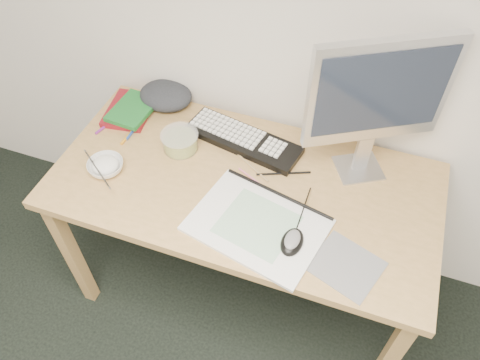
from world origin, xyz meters
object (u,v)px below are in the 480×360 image
object	(u,v)px
sketchpad	(257,225)
monitor	(379,96)
desk	(244,197)
rice_bowl	(106,167)
keyboard	(243,140)

from	to	relation	value
sketchpad	monitor	world-z (taller)	monitor
desk	rice_bowl	world-z (taller)	rice_bowl
keyboard	monitor	distance (m)	0.56
keyboard	rice_bowl	bearing A→B (deg)	-132.58
desk	monitor	size ratio (longest dim) A/B	2.55
sketchpad	rice_bowl	world-z (taller)	rice_bowl
desk	sketchpad	xyz separation A→B (m)	(0.11, -0.17, 0.09)
sketchpad	keyboard	bearing A→B (deg)	128.67
monitor	sketchpad	bearing A→B (deg)	-155.99
keyboard	monitor	world-z (taller)	monitor
desk	keyboard	bearing A→B (deg)	110.18
monitor	rice_bowl	distance (m)	0.99
keyboard	sketchpad	bearing A→B (deg)	-52.47
sketchpad	rice_bowl	size ratio (longest dim) A/B	3.29
sketchpad	rice_bowl	distance (m)	0.61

